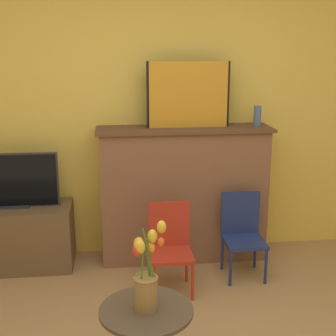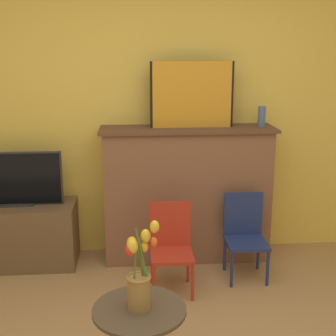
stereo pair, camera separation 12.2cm
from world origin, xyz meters
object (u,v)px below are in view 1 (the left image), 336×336
Objects in this scene: tv_monitor at (9,181)px; chair_red at (170,243)px; chair_blue at (242,231)px; painting at (188,95)px; vase_tulips at (146,278)px.

chair_red is (1.28, -0.53, -0.39)m from tv_monitor.
chair_red and chair_blue have the same top height.
tv_monitor is at bearing -177.97° from painting.
tv_monitor reaches higher than vase_tulips.
vase_tulips reaches higher than chair_blue.
chair_red is at bearing -22.27° from tv_monitor.
tv_monitor is (-1.51, -0.05, -0.69)m from painting.
painting is at bearing 68.96° from chair_red.
painting is 1.02× the size of chair_red.
tv_monitor is 1.17× the size of chair_red.
painting reaches higher than vase_tulips.
tv_monitor is at bearing 169.76° from chair_blue.
tv_monitor is 1.98m from chair_blue.
tv_monitor is 1.17× the size of chair_blue.
chair_blue is at bearing 16.18° from chair_red.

